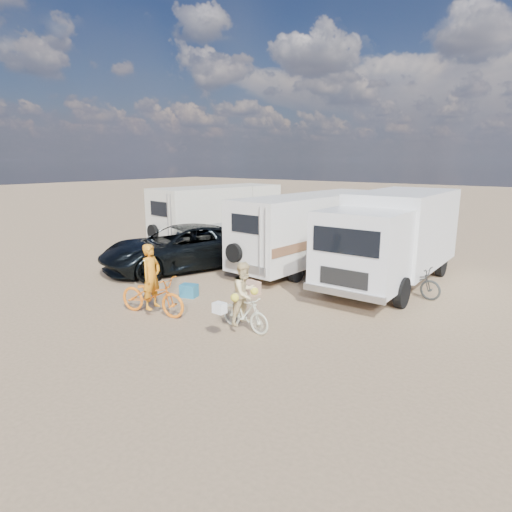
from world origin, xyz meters
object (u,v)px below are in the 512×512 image
Objects in this scene: bike_man at (152,295)px; bike_parked at (411,281)px; rv_main at (311,231)px; dark_suv at (181,247)px; rider_man at (152,283)px; box_truck at (391,240)px; rv_left at (217,218)px; crate at (250,288)px; rider_woman at (245,300)px; bike_woman at (245,313)px; cooler at (189,291)px.

bike_man reaches higher than bike_parked.
dark_suv is (-3.66, -3.46, -0.56)m from rv_main.
box_truck is at bearing -42.76° from rider_man.
rv_left is 12.30× the size of crate.
rider_woman is at bearing -88.96° from bike_man.
box_truck is at bearing 0.13° from rv_left.
box_truck is at bearing -8.42° from rider_woman.
rv_main reaches higher than crate.
rider_woman is (0.00, 0.00, 0.33)m from bike_woman.
rv_left is 10.29m from rider_woman.
rider_man is at bearing 144.17° from bike_parked.
bike_woman is at bearing -9.92° from dark_suv.
crate is at bearing 130.32° from bike_parked.
bike_parked reaches higher than crate.
bike_parked is at bearing -20.25° from bike_woman.
rv_main reaches higher than dark_suv.
bike_woman is at bearing -36.28° from cooler.
rider_woman reaches higher than cooler.
rv_left reaches higher than dark_suv.
bike_man is (-0.54, -7.38, -0.86)m from rv_main.
cooler is (-4.29, -5.08, -1.33)m from box_truck.
rider_man is at bearing -0.00° from bike_man.
bike_man is at bearing -31.90° from dark_suv.
rider_woman is 5.72m from bike_parked.
rv_left is at bearing 140.47° from crate.
rv_main is 1.27× the size of dark_suv.
dark_suv reaches higher than crate.
bike_man is at bearing -121.54° from box_truck.
rider_man is 1.14× the size of rider_woman.
rider_woman is (2.14, -6.74, -0.62)m from rv_main.
bike_man is at bearing -51.81° from rv_left.
bike_parked reaches higher than cooler.
bike_woman is at bearing -88.96° from rider_man.
bike_parked is at bearing 20.78° from cooler.
rv_left is 0.88× the size of box_truck.
rider_woman is 3.15× the size of cooler.
rv_main reaches higher than rider_woman.
box_truck is 4.04× the size of rider_man.
rv_main is at bearing 62.93° from dark_suv.
box_truck is 14.49× the size of cooler.
cooler is (-3.02, 1.02, -0.57)m from rider_woman.
bike_parked is (4.43, -1.51, -0.91)m from rv_main.
box_truck is 6.27m from rider_woman.
crate is at bearing -129.53° from box_truck.
rider_man reaches higher than cooler.
dark_suv reaches higher than bike_parked.
rider_man is 1.82m from cooler.
bike_woman is 3.02× the size of cooler.
crate is at bearing 39.42° from bike_woman.
rider_man is 3.47× the size of crate.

